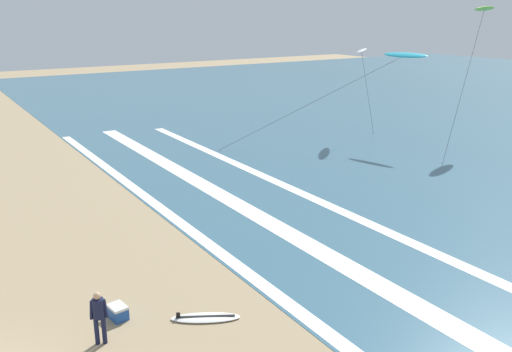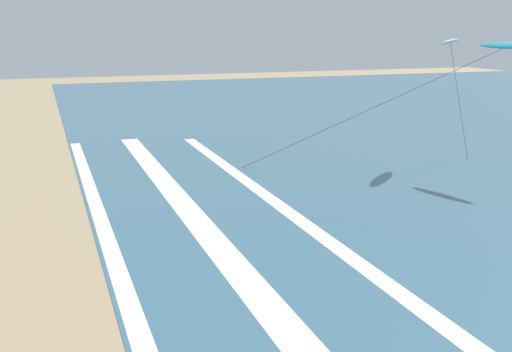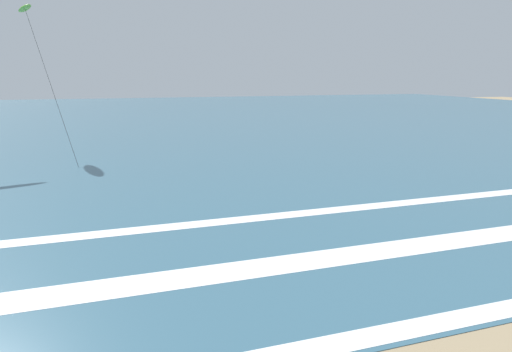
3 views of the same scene
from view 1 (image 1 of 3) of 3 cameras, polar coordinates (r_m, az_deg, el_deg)
name	(u,v)px [view 1 (image 1 of 3)]	position (r m, az deg, el deg)	size (l,w,h in m)	color
wave_foam_shoreline	(316,324)	(16.74, 6.31, -15.29)	(59.50, 0.55, 0.01)	white
wave_foam_mid_break	(322,252)	(21.23, 6.94, -7.99)	(52.45, 1.02, 0.01)	white
wave_foam_outer_break	(428,250)	(22.27, 17.68, -7.47)	(54.11, 0.64, 0.01)	white
surfer_left_far	(99,313)	(15.96, -16.25, -13.73)	(0.32, 0.51, 1.60)	#141938
surfboard_near_water	(205,318)	(16.98, -5.35, -14.65)	(1.54, 2.13, 0.25)	silver
kite_lime_low_near	(484,9)	(40.84, 22.95, 15.87)	(3.95, 8.30, 9.33)	#70C628
kite_white_high_left	(361,51)	(40.23, 11.06, 12.80)	(2.75, 3.10, 6.46)	white
kite_cyan_high_right	(404,56)	(38.42, 15.35, 12.15)	(6.76, 12.45, 6.36)	#23A8C6
cooler_box	(118,312)	(17.35, -14.35, -13.72)	(0.67, 0.53, 0.44)	#1E4C9E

